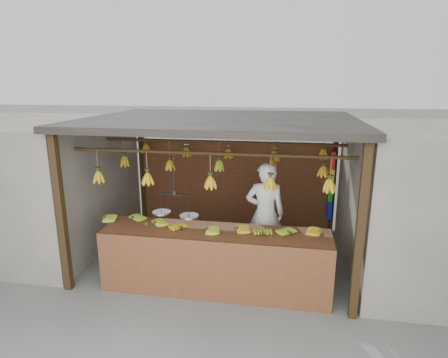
# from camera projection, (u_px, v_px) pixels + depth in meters

# --- Properties ---
(ground) EXTENTS (80.00, 80.00, 0.00)m
(ground) POSITION_uv_depth(u_px,v_px,m) (221.00, 254.00, 6.61)
(ground) COLOR #5B5B57
(stall) EXTENTS (4.30, 3.30, 2.40)m
(stall) POSITION_uv_depth(u_px,v_px,m) (224.00, 141.00, 6.43)
(stall) COLOR black
(stall) RESTS_ON ground
(neighbor_left) EXTENTS (3.00, 3.00, 2.30)m
(neighbor_left) POSITION_uv_depth(u_px,v_px,m) (30.00, 182.00, 6.93)
(neighbor_left) COLOR slate
(neighbor_left) RESTS_ON ground
(counter) EXTENTS (3.53, 0.74, 0.96)m
(counter) POSITION_uv_depth(u_px,v_px,m) (213.00, 247.00, 5.25)
(counter) COLOR #59301A
(counter) RESTS_ON ground
(hanging_bananas) EXTENTS (3.59, 2.25, 0.39)m
(hanging_bananas) POSITION_uv_depth(u_px,v_px,m) (220.00, 165.00, 6.21)
(hanging_bananas) COLOR #BC8E14
(hanging_bananas) RESTS_ON ground
(balance_scale) EXTENTS (0.71, 0.34, 0.94)m
(balance_scale) POSITION_uv_depth(u_px,v_px,m) (175.00, 211.00, 5.46)
(balance_scale) COLOR black
(balance_scale) RESTS_ON ground
(vendor) EXTENTS (0.66, 0.47, 1.72)m
(vendor) POSITION_uv_depth(u_px,v_px,m) (265.00, 214.00, 6.11)
(vendor) COLOR white
(vendor) RESTS_ON ground
(bag_bundles) EXTENTS (0.08, 0.26, 1.34)m
(bag_bundles) POSITION_uv_depth(u_px,v_px,m) (331.00, 185.00, 7.33)
(bag_bundles) COLOR red
(bag_bundles) RESTS_ON ground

